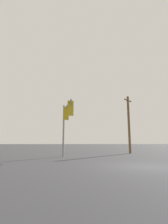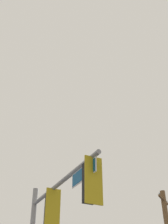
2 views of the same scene
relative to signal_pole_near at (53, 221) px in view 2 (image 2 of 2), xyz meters
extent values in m
cylinder|color=gray|center=(0.51, 0.07, 1.10)|extent=(5.16, 0.80, 0.14)
cube|color=gold|center=(-0.07, -0.01, 0.43)|extent=(0.10, 0.52, 1.30)
cube|color=black|center=(-0.26, -0.03, 0.43)|extent=(0.40, 0.36, 1.10)
cylinder|color=black|center=(-0.26, -0.03, 1.04)|extent=(0.04, 0.04, 0.12)
cylinder|color=red|center=(-0.46, -0.06, 0.76)|extent=(0.06, 0.22, 0.22)
cylinder|color=#392D05|center=(-0.46, -0.06, 0.43)|extent=(0.06, 0.22, 0.22)
cylinder|color=black|center=(-0.46, -0.06, 0.10)|extent=(0.06, 0.22, 0.22)
cube|color=gold|center=(2.76, 0.35, 0.43)|extent=(0.10, 0.52, 1.30)
cube|color=black|center=(2.57, 0.33, 0.43)|extent=(0.40, 0.36, 1.10)
cylinder|color=black|center=(2.57, 0.33, 1.04)|extent=(0.04, 0.04, 0.12)
cylinder|color=red|center=(2.37, 0.30, 0.76)|extent=(0.06, 0.22, 0.22)
cylinder|color=#392D05|center=(2.37, 0.30, 0.43)|extent=(0.06, 0.22, 0.22)
cylinder|color=black|center=(2.37, 0.30, 0.10)|extent=(0.06, 0.22, 0.22)
cube|color=#0A4C7F|center=(2.18, 0.28, 0.81)|extent=(1.41, 0.22, 0.37)
cube|color=white|center=(2.18, 0.28, 0.81)|extent=(1.47, 0.21, 0.43)
cube|color=brown|center=(-7.38, 9.20, 3.80)|extent=(1.59, 1.66, 0.12)
cylinder|color=gray|center=(-6.74, 8.53, 3.92)|extent=(0.08, 0.08, 0.16)
cylinder|color=gray|center=(-8.01, 9.87, 3.92)|extent=(0.08, 0.08, 0.16)
camera|label=1|loc=(17.39, 0.01, -2.48)|focal=28.00mm
camera|label=2|loc=(10.01, -2.47, -2.55)|focal=50.00mm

